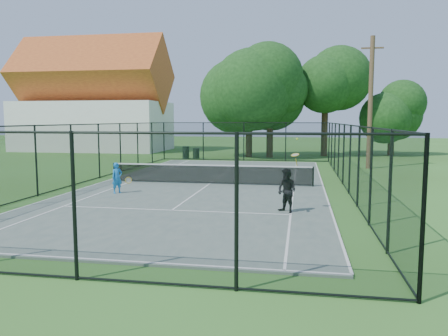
% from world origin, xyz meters
% --- Properties ---
extents(ground, '(120.00, 120.00, 0.00)m').
position_xyz_m(ground, '(0.00, 0.00, 0.00)').
color(ground, '#355F20').
extents(tennis_court, '(11.00, 24.00, 0.06)m').
position_xyz_m(tennis_court, '(0.00, 0.00, 0.03)').
color(tennis_court, '#55645E').
rests_on(tennis_court, ground).
extents(tennis_net, '(10.08, 0.08, 0.95)m').
position_xyz_m(tennis_net, '(0.00, 0.00, 0.58)').
color(tennis_net, black).
rests_on(tennis_net, tennis_court).
extents(fence, '(13.10, 26.10, 3.00)m').
position_xyz_m(fence, '(0.00, 0.00, 1.50)').
color(fence, black).
rests_on(fence, ground).
extents(tree_near_left, '(6.83, 6.83, 8.91)m').
position_xyz_m(tree_near_left, '(-0.00, 16.41, 5.48)').
color(tree_near_left, '#332114').
rests_on(tree_near_left, ground).
extents(tree_near_mid, '(6.33, 6.33, 8.28)m').
position_xyz_m(tree_near_mid, '(1.78, 16.40, 5.10)').
color(tree_near_mid, '#332114').
rests_on(tree_near_mid, ground).
extents(tree_near_right, '(6.01, 6.01, 8.29)m').
position_xyz_m(tree_near_right, '(6.42, 18.58, 5.27)').
color(tree_near_right, '#332114').
rests_on(tree_near_right, ground).
extents(tree_far_right, '(4.70, 4.70, 6.22)m').
position_xyz_m(tree_far_right, '(12.38, 20.38, 3.85)').
color(tree_far_right, '#332114').
rests_on(tree_far_right, ground).
extents(building, '(15.30, 8.15, 11.87)m').
position_xyz_m(building, '(-17.00, 22.00, 4.93)').
color(building, silver).
rests_on(building, ground).
extents(trash_bin_left, '(0.58, 0.58, 1.02)m').
position_xyz_m(trash_bin_left, '(-4.91, 13.82, 0.52)').
color(trash_bin_left, black).
rests_on(trash_bin_left, ground).
extents(trash_bin_right, '(0.58, 0.58, 0.86)m').
position_xyz_m(trash_bin_right, '(-4.11, 14.12, 0.44)').
color(trash_bin_right, black).
rests_on(trash_bin_right, ground).
extents(utility_pole, '(1.40, 0.30, 8.55)m').
position_xyz_m(utility_pole, '(8.81, 9.00, 4.34)').
color(utility_pole, '#4C3823').
rests_on(utility_pole, ground).
extents(player_blue, '(0.86, 0.57, 1.32)m').
position_xyz_m(player_blue, '(-3.35, -3.35, 0.72)').
color(player_blue, blue).
rests_on(player_blue, tennis_court).
extents(player_black, '(0.93, 0.95, 2.53)m').
position_xyz_m(player_black, '(3.96, -6.06, 0.82)').
color(player_black, black).
rests_on(player_black, tennis_court).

